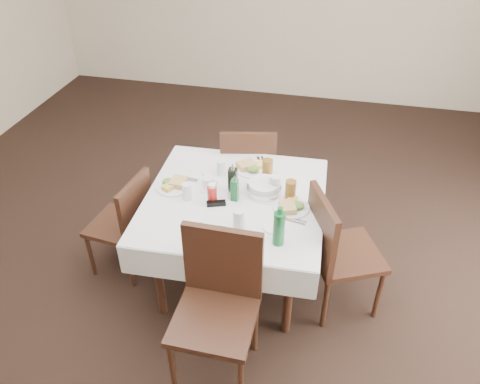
{
  "coord_description": "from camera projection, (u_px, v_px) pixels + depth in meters",
  "views": [
    {
      "loc": [
        0.82,
        -2.47,
        2.7
      ],
      "look_at": [
        0.24,
        0.06,
        0.8
      ],
      "focal_mm": 35.0,
      "sensor_mm": 36.0,
      "label": 1
    }
  ],
  "objects": [
    {
      "name": "chair_east",
      "position": [
        334.0,
        247.0,
        3.14
      ],
      "size": [
        0.6,
        0.6,
        0.96
      ],
      "color": "black",
      "rests_on": "ground"
    },
    {
      "name": "water_n",
      "position": [
        221.0,
        168.0,
        3.43
      ],
      "size": [
        0.06,
        0.06,
        0.12
      ],
      "color": "silver",
      "rests_on": "dining_table"
    },
    {
      "name": "side_plate_b",
      "position": [
        275.0,
        227.0,
        2.97
      ],
      "size": [
        0.16,
        0.16,
        0.01
      ],
      "color": "white",
      "rests_on": "dining_table"
    },
    {
      "name": "green_bottle",
      "position": [
        279.0,
        228.0,
        2.79
      ],
      "size": [
        0.07,
        0.07,
        0.27
      ],
      "color": "#17622E",
      "rests_on": "dining_table"
    },
    {
      "name": "iced_tea_a",
      "position": [
        267.0,
        170.0,
        3.37
      ],
      "size": [
        0.08,
        0.08,
        0.16
      ],
      "color": "brown",
      "rests_on": "dining_table"
    },
    {
      "name": "sugar_caddy",
      "position": [
        286.0,
        208.0,
        3.1
      ],
      "size": [
        0.09,
        0.05,
        0.05
      ],
      "color": "white",
      "rests_on": "dining_table"
    },
    {
      "name": "oil_cruet_green",
      "position": [
        235.0,
        189.0,
        3.16
      ],
      "size": [
        0.05,
        0.05,
        0.2
      ],
      "color": "#17622E",
      "rests_on": "dining_table"
    },
    {
      "name": "ground_plane",
      "position": [
        208.0,
        275.0,
        3.68
      ],
      "size": [
        7.0,
        7.0,
        0.0
      ],
      "primitive_type": "plane",
      "color": "black"
    },
    {
      "name": "water_s",
      "position": [
        239.0,
        219.0,
        2.93
      ],
      "size": [
        0.07,
        0.07,
        0.14
      ],
      "color": "silver",
      "rests_on": "dining_table"
    },
    {
      "name": "salt_shaker",
      "position": [
        231.0,
        194.0,
        3.19
      ],
      "size": [
        0.04,
        0.04,
        0.08
      ],
      "color": "white",
      "rests_on": "dining_table"
    },
    {
      "name": "cutlery_s",
      "position": [
        196.0,
        232.0,
        2.93
      ],
      "size": [
        0.09,
        0.19,
        0.01
      ],
      "color": "silver",
      "rests_on": "dining_table"
    },
    {
      "name": "meal_south",
      "position": [
        221.0,
        237.0,
        2.87
      ],
      "size": [
        0.26,
        0.26,
        0.06
      ],
      "color": "white",
      "rests_on": "dining_table"
    },
    {
      "name": "coffee_mug",
      "position": [
        208.0,
        184.0,
        3.29
      ],
      "size": [
        0.13,
        0.12,
        0.09
      ],
      "color": "white",
      "rests_on": "dining_table"
    },
    {
      "name": "room_shell",
      "position": [
        196.0,
        64.0,
        2.68
      ],
      "size": [
        6.04,
        7.04,
        2.8
      ],
      "color": "beige",
      "rests_on": "ground"
    },
    {
      "name": "meal_east",
      "position": [
        291.0,
        206.0,
        3.12
      ],
      "size": [
        0.25,
        0.25,
        0.05
      ],
      "color": "white",
      "rests_on": "dining_table"
    },
    {
      "name": "side_plate_a",
      "position": [
        211.0,
        172.0,
        3.48
      ],
      "size": [
        0.14,
        0.14,
        0.01
      ],
      "color": "white",
      "rests_on": "dining_table"
    },
    {
      "name": "meal_north",
      "position": [
        251.0,
        167.0,
        3.5
      ],
      "size": [
        0.25,
        0.25,
        0.06
      ],
      "color": "white",
      "rests_on": "dining_table"
    },
    {
      "name": "water_w",
      "position": [
        187.0,
        191.0,
        3.19
      ],
      "size": [
        0.06,
        0.06,
        0.12
      ],
      "color": "silver",
      "rests_on": "dining_table"
    },
    {
      "name": "bread_basket",
      "position": [
        264.0,
        188.0,
        3.26
      ],
      "size": [
        0.24,
        0.24,
        0.08
      ],
      "color": "silver",
      "rests_on": "dining_table"
    },
    {
      "name": "pepper_shaker",
      "position": [
        230.0,
        194.0,
        3.2
      ],
      "size": [
        0.03,
        0.03,
        0.07
      ],
      "color": "#473A27",
      "rests_on": "dining_table"
    },
    {
      "name": "water_e",
      "position": [
        275.0,
        185.0,
        3.23
      ],
      "size": [
        0.08,
        0.08,
        0.14
      ],
      "color": "silver",
      "rests_on": "dining_table"
    },
    {
      "name": "oil_cruet_dark",
      "position": [
        233.0,
        179.0,
        3.23
      ],
      "size": [
        0.06,
        0.06,
        0.24
      ],
      "color": "black",
      "rests_on": "dining_table"
    },
    {
      "name": "iced_tea_b",
      "position": [
        290.0,
        191.0,
        3.17
      ],
      "size": [
        0.07,
        0.07,
        0.15
      ],
      "color": "brown",
      "rests_on": "dining_table"
    },
    {
      "name": "chair_west",
      "position": [
        127.0,
        220.0,
        3.47
      ],
      "size": [
        0.45,
        0.45,
        0.85
      ],
      "color": "black",
      "rests_on": "ground"
    },
    {
      "name": "cutlery_n",
      "position": [
        262.0,
        164.0,
        3.57
      ],
      "size": [
        0.12,
        0.21,
        0.01
      ],
      "color": "silver",
      "rests_on": "dining_table"
    },
    {
      "name": "dining_table",
      "position": [
        235.0,
        208.0,
        3.28
      ],
      "size": [
        1.28,
        1.28,
        0.76
      ],
      "color": "black",
      "rests_on": "ground"
    },
    {
      "name": "cutlery_w",
      "position": [
        188.0,
        179.0,
        3.41
      ],
      "size": [
        0.16,
        0.05,
        0.01
      ],
      "color": "silver",
      "rests_on": "dining_table"
    },
    {
      "name": "chair_north",
      "position": [
        248.0,
        169.0,
        3.93
      ],
      "size": [
        0.53,
        0.53,
        0.94
      ],
      "color": "black",
      "rests_on": "ground"
    },
    {
      "name": "ketchup_bottle",
      "position": [
        212.0,
        193.0,
        3.16
      ],
      "size": [
        0.06,
        0.06,
        0.14
      ],
      "color": "#B41B17",
      "rests_on": "dining_table"
    },
    {
      "name": "cutlery_e",
      "position": [
        293.0,
        220.0,
        3.02
      ],
      "size": [
        0.18,
        0.07,
        0.01
      ],
      "color": "silver",
      "rests_on": "dining_table"
    },
    {
      "name": "sunglasses",
      "position": [
        216.0,
        203.0,
        3.15
      ],
      "size": [
        0.14,
        0.08,
        0.03
      ],
      "color": "black",
      "rests_on": "dining_table"
    },
    {
      "name": "chair_south",
      "position": [
        218.0,
        297.0,
        2.75
      ],
      "size": [
        0.48,
        0.48,
        1.0
      ],
      "color": "black",
      "rests_on": "ground"
    },
    {
      "name": "meal_west",
      "position": [
        173.0,
        184.0,
        3.32
      ],
      "size": [
        0.25,
        0.25,
        0.05
      ],
      "color": "white",
      "rests_on": "dining_table"
    }
  ]
}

